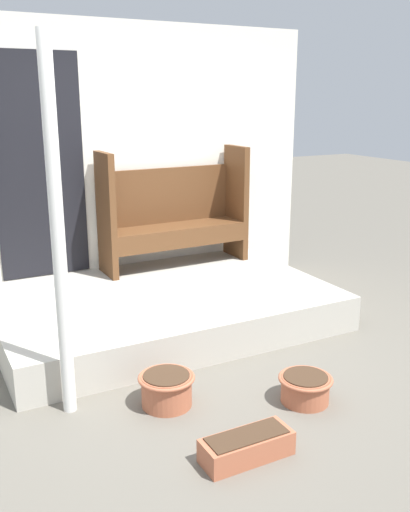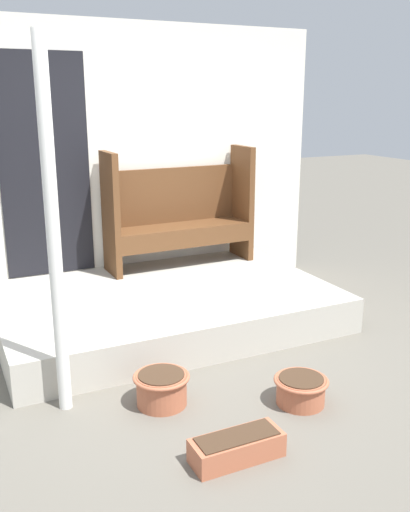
% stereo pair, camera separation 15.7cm
% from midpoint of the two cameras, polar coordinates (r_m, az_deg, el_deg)
% --- Properties ---
extents(ground_plane, '(24.00, 24.00, 0.00)m').
position_cam_midpoint_polar(ground_plane, '(4.23, -0.66, -11.41)').
color(ground_plane, '#666056').
extents(porch_slab, '(2.82, 1.85, 0.30)m').
position_cam_midpoint_polar(porch_slab, '(5.01, -3.12, -5.08)').
color(porch_slab, '#B7B2A5').
rests_on(porch_slab, ground_plane).
extents(house_wall, '(4.02, 0.08, 2.60)m').
position_cam_midpoint_polar(house_wall, '(5.60, -7.45, 9.16)').
color(house_wall, white).
rests_on(house_wall, ground_plane).
extents(support_post, '(0.08, 0.08, 2.28)m').
position_cam_midpoint_polar(support_post, '(3.45, -13.67, 2.10)').
color(support_post, white).
rests_on(support_post, ground_plane).
extents(bench, '(1.47, 0.42, 1.14)m').
position_cam_midpoint_polar(bench, '(5.61, -1.88, 4.62)').
color(bench, brown).
rests_on(bench, porch_slab).
extents(flower_pot_left, '(0.37, 0.37, 0.21)m').
position_cam_midpoint_polar(flower_pot_left, '(3.77, -3.15, -13.01)').
color(flower_pot_left, '#B26042').
rests_on(flower_pot_left, ground_plane).
extents(flower_pot_middle, '(0.36, 0.36, 0.18)m').
position_cam_midpoint_polar(flower_pot_middle, '(3.84, 10.75, -12.95)').
color(flower_pot_middle, '#B26042').
rests_on(flower_pot_middle, ground_plane).
extents(planter_box_rect, '(0.52, 0.20, 0.15)m').
position_cam_midpoint_polar(planter_box_rect, '(3.30, 4.64, -18.54)').
color(planter_box_rect, '#B26042').
rests_on(planter_box_rect, ground_plane).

